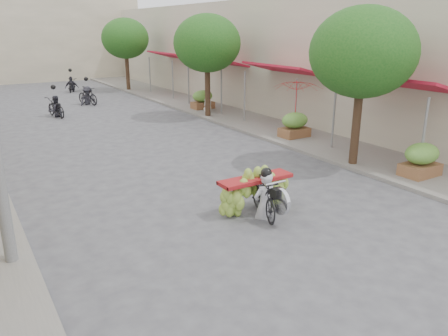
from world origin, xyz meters
TOP-DOWN VIEW (x-y plane):
  - ground at (0.00, 0.00)m, footprint 120.00×120.00m
  - sidewalk_right at (7.00, 15.00)m, footprint 4.00×60.00m
  - shophouse_row_right at (11.99, 14.00)m, footprint 9.77×40.00m
  - far_building at (0.00, 38.00)m, footprint 20.00×6.00m
  - street_tree_near at (5.40, 4.00)m, footprint 3.40×3.40m
  - street_tree_mid at (5.40, 14.00)m, footprint 3.40×3.40m
  - street_tree_far at (5.40, 26.00)m, footprint 3.40×3.40m
  - produce_crate_near at (6.20, 2.00)m, footprint 1.20×0.88m
  - produce_crate_mid at (6.20, 8.00)m, footprint 1.20×0.88m
  - produce_crate_far at (6.20, 16.00)m, footprint 1.20×0.88m
  - banana_motorbike at (0.33, 2.42)m, footprint 2.20×1.89m
  - market_umbrella at (6.24, 7.97)m, footprint 2.45×2.45m
  - pedestrian at (5.95, 14.95)m, footprint 0.86×0.83m
  - bg_motorbike_a at (-1.36, 18.47)m, footprint 1.01×1.90m
  - bg_motorbike_b at (1.13, 21.43)m, footprint 1.18×1.95m
  - bg_motorbike_c at (1.67, 27.75)m, footprint 1.26×1.77m

SIDE VIEW (x-z plane):
  - ground at x=0.00m, z-range 0.00..0.00m
  - sidewalk_right at x=7.00m, z-range 0.00..0.12m
  - produce_crate_near at x=6.20m, z-range 0.13..1.29m
  - produce_crate_mid at x=6.20m, z-range 0.13..1.29m
  - produce_crate_far at x=6.20m, z-range 0.13..1.29m
  - banana_motorbike at x=0.33m, z-range -0.37..1.82m
  - bg_motorbike_a at x=-1.36m, z-range -0.25..1.70m
  - bg_motorbike_c at x=1.67m, z-range -0.19..1.76m
  - bg_motorbike_b at x=1.13m, z-range -0.15..1.80m
  - pedestrian at x=5.95m, z-range 0.12..1.64m
  - market_umbrella at x=6.24m, z-range 1.60..3.46m
  - shophouse_row_right at x=11.99m, z-range 0.00..6.00m
  - far_building at x=0.00m, z-range 0.00..7.00m
  - street_tree_near at x=5.40m, z-range 1.16..6.41m
  - street_tree_mid at x=5.40m, z-range 1.16..6.41m
  - street_tree_far at x=5.40m, z-range 1.16..6.41m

